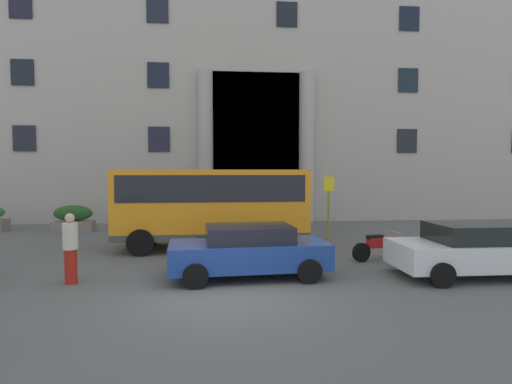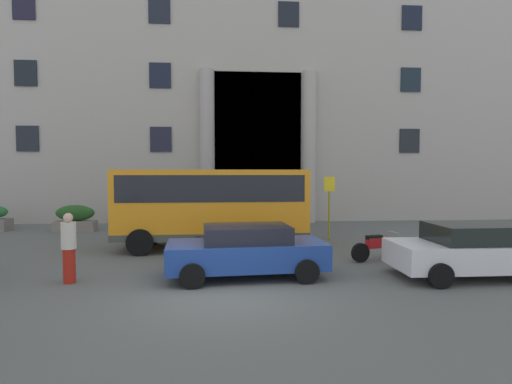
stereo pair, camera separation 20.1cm
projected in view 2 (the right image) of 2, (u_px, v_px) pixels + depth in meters
ground_plane at (224, 295)px, 9.24m from camera, size 80.00×64.00×0.12m
office_building_facade at (225, 56)px, 26.13m from camera, size 43.82×9.65×20.87m
orange_minibus at (212, 202)px, 14.60m from camera, size 6.89×2.61×2.89m
bus_stop_sign at (329, 201)px, 16.50m from camera, size 0.44×0.08×2.61m
hedge_planter_far_east at (75, 219)px, 18.87m from camera, size 1.88×0.72×1.24m
hedge_planter_entrance_left at (257, 216)px, 19.90m from camera, size 1.81×0.71×1.28m
hedge_planter_east at (185, 215)px, 19.34m from camera, size 1.66×0.74×1.45m
parked_sedan_far at (478, 250)px, 10.60m from camera, size 4.53×2.04×1.43m
parked_compact_extra at (247, 250)px, 10.60m from camera, size 4.31×2.17×1.39m
scooter_by_planter at (378, 247)px, 12.55m from camera, size 1.91×0.70×0.89m
motorcycle_near_kerb at (209, 249)px, 12.14m from camera, size 2.05×0.68×0.89m
motorcycle_far_end at (468, 245)px, 12.76m from camera, size 1.99×0.71×0.89m
pedestrian_man_red_shirt at (69, 248)px, 10.03m from camera, size 0.36×0.36×1.78m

